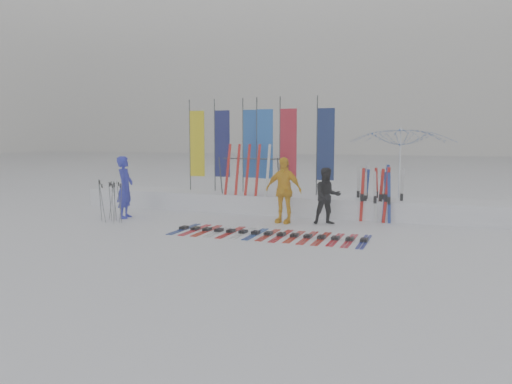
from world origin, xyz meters
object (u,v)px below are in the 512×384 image
at_px(person_black, 327,196).
at_px(person_yellow, 283,190).
at_px(person_blue, 125,187).
at_px(ski_row, 268,234).
at_px(tent_canopy, 401,171).
at_px(ski_rack, 252,171).

distance_m(person_black, person_yellow, 1.27).
height_order(person_blue, ski_row, person_blue).
height_order(person_black, ski_row, person_black).
bearing_deg(person_yellow, person_black, 17.38).
height_order(tent_canopy, ski_row, tent_canopy).
relative_size(person_blue, ski_rack, 0.93).
bearing_deg(person_black, ski_row, -141.58).
distance_m(ski_row, ski_rack, 4.04).
bearing_deg(tent_canopy, person_yellow, -144.59).
relative_size(person_black, person_yellow, 0.85).
relative_size(person_yellow, ski_row, 0.38).
height_order(person_blue, person_black, person_blue).
bearing_deg(person_blue, ski_row, -117.73).
bearing_deg(person_black, person_blue, 164.55).
bearing_deg(tent_canopy, ski_rack, -171.14).
height_order(person_black, person_yellow, person_yellow).
relative_size(person_yellow, ski_rack, 0.94).
xyz_separation_m(person_black, ski_rack, (-2.77, 1.29, 0.57)).
relative_size(person_blue, tent_canopy, 0.59).
distance_m(person_blue, person_black, 6.15).
bearing_deg(ski_row, person_blue, 167.57).
bearing_deg(ski_row, person_yellow, 95.40).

